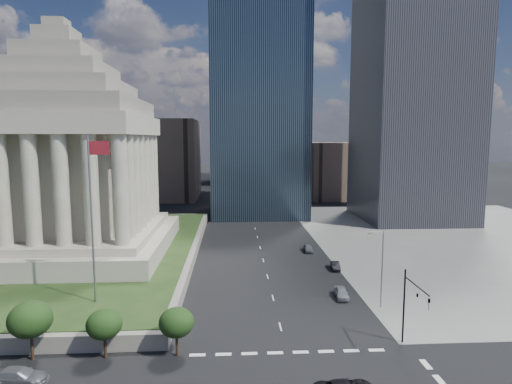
{
  "coord_description": "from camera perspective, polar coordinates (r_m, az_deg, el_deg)",
  "views": [
    {
      "loc": [
        -5.39,
        -26.55,
        21.48
      ],
      "look_at": [
        -2.64,
        22.99,
        15.26
      ],
      "focal_mm": 30.0,
      "sensor_mm": 36.0,
      "label": 1
    }
  ],
  "objects": [
    {
      "name": "flagpole",
      "position": [
        53.81,
        -20.94,
        -2.27
      ],
      "size": [
        2.52,
        0.24,
        20.0
      ],
      "color": "slate",
      "rests_on": "plaza_lawn"
    },
    {
      "name": "plaza_lawn",
      "position": [
        88.4,
        -29.92,
        -6.65
      ],
      "size": [
        64.0,
        68.0,
        0.1
      ],
      "primitive_type": "cube",
      "color": "#1E3515",
      "rests_on": "plaza_terrace"
    },
    {
      "name": "highrise_ne",
      "position": [
        124.5,
        20.58,
        19.95
      ],
      "size": [
        26.0,
        28.0,
        100.0
      ],
      "primitive_type": "cube",
      "color": "black",
      "rests_on": "ground"
    },
    {
      "name": "plaza_terrace",
      "position": [
        88.61,
        -29.88,
        -7.25
      ],
      "size": [
        66.0,
        70.0,
        1.8
      ],
      "primitive_type": "cube",
      "color": "slate",
      "rests_on": "ground"
    },
    {
      "name": "sidewalk_ne",
      "position": [
        102.92,
        27.01,
        -5.68
      ],
      "size": [
        68.0,
        90.0,
        0.03
      ],
      "primitive_type": "cube",
      "color": "slate",
      "rests_on": "ground"
    },
    {
      "name": "suv_grey",
      "position": [
        45.85,
        -29.04,
        -20.71
      ],
      "size": [
        2.47,
        5.17,
        1.46
      ],
      "primitive_type": "imported",
      "rotation": [
        0.0,
        0.0,
        1.48
      ],
      "color": "#5A5C62",
      "rests_on": "ground"
    },
    {
      "name": "parked_sedan_far",
      "position": [
        82.81,
        6.99,
        -7.44
      ],
      "size": [
        1.78,
        4.1,
        1.38
      ],
      "primitive_type": "imported",
      "rotation": [
        0.0,
        0.0,
        -0.04
      ],
      "color": "slate",
      "rests_on": "ground"
    },
    {
      "name": "war_memorial",
      "position": [
        79.85,
        -24.34,
        6.46
      ],
      "size": [
        34.0,
        34.0,
        39.0
      ],
      "primitive_type": null,
      "color": "gray",
      "rests_on": "plaza_lawn"
    },
    {
      "name": "traffic_signal_ne",
      "position": [
        46.93,
        20.03,
        -13.53
      ],
      "size": [
        0.3,
        5.74,
        8.0
      ],
      "color": "black",
      "rests_on": "ground"
    },
    {
      "name": "street_lamp_north",
      "position": [
        57.07,
        16.32,
        -9.23
      ],
      "size": [
        2.13,
        0.22,
        10.0
      ],
      "color": "slate",
      "rests_on": "ground"
    },
    {
      "name": "building_filler_ne",
      "position": [
        161.36,
        10.24,
        2.96
      ],
      "size": [
        20.0,
        30.0,
        20.0
      ],
      "primitive_type": "cube",
      "color": "brown",
      "rests_on": "ground"
    },
    {
      "name": "ground",
      "position": [
        128.47,
        -0.73,
        -2.47
      ],
      "size": [
        500.0,
        500.0,
        0.0
      ],
      "primitive_type": "plane",
      "color": "black",
      "rests_on": "ground"
    },
    {
      "name": "parked_sedan_near",
      "position": [
        60.56,
        11.33,
        -13.05
      ],
      "size": [
        2.05,
        4.33,
        1.43
      ],
      "primitive_type": "imported",
      "rotation": [
        0.0,
        0.0,
        -0.09
      ],
      "color": "#999CA1",
      "rests_on": "ground"
    },
    {
      "name": "midrise_glass",
      "position": [
        122.07,
        0.31,
        11.15
      ],
      "size": [
        26.0,
        26.0,
        60.0
      ],
      "primitive_type": "cube",
      "color": "black",
      "rests_on": "ground"
    },
    {
      "name": "building_filler_nw",
      "position": [
        158.65,
        -12.13,
        4.29
      ],
      "size": [
        24.0,
        30.0,
        28.0
      ],
      "primitive_type": "cube",
      "color": "brown",
      "rests_on": "ground"
    },
    {
      "name": "parked_sedan_mid",
      "position": [
        72.75,
        10.53,
        -9.64
      ],
      "size": [
        1.67,
        3.82,
        1.22
      ],
      "primitive_type": "imported",
      "rotation": [
        0.0,
        0.0,
        -0.1
      ],
      "color": "black",
      "rests_on": "ground"
    }
  ]
}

